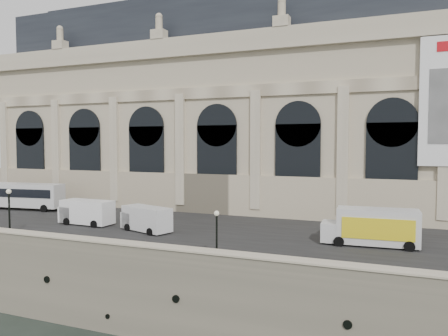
% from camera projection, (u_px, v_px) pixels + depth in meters
% --- Properties ---
extents(quay, '(160.00, 70.00, 6.00)m').
position_uv_depth(quay, '(276.00, 223.00, 64.70)').
color(quay, gray).
rests_on(quay, ground).
extents(street, '(160.00, 24.00, 0.06)m').
position_uv_depth(street, '(223.00, 228.00, 45.08)').
color(street, '#2D2D2D').
rests_on(street, quay).
extents(parapet, '(160.00, 1.40, 1.21)m').
position_uv_depth(parapet, '(156.00, 253.00, 32.63)').
color(parapet, gray).
rests_on(parapet, quay).
extents(museum, '(69.00, 18.70, 29.10)m').
position_uv_depth(museum, '(229.00, 109.00, 62.13)').
color(museum, '#BAAD8F').
rests_on(museum, quay).
extents(bus_left, '(12.06, 3.97, 3.49)m').
position_uv_depth(bus_left, '(21.00, 195.00, 57.68)').
color(bus_left, silver).
rests_on(bus_left, quay).
extents(van_b, '(6.07, 2.67, 2.67)m').
position_uv_depth(van_b, '(85.00, 212.00, 47.12)').
color(van_b, white).
rests_on(van_b, quay).
extents(van_c, '(6.01, 3.81, 2.51)m').
position_uv_depth(van_c, '(145.00, 219.00, 43.54)').
color(van_c, silver).
rests_on(van_c, quay).
extents(box_truck, '(8.13, 3.25, 3.22)m').
position_uv_depth(box_truck, '(372.00, 227.00, 37.39)').
color(box_truck, silver).
rests_on(box_truck, quay).
extents(lamp_left, '(0.46, 0.46, 4.55)m').
position_uv_depth(lamp_left, '(9.00, 213.00, 40.72)').
color(lamp_left, black).
rests_on(lamp_left, quay).
extents(lamp_right, '(0.39, 0.39, 3.85)m').
position_uv_depth(lamp_right, '(217.00, 236.00, 32.33)').
color(lamp_right, black).
rests_on(lamp_right, quay).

